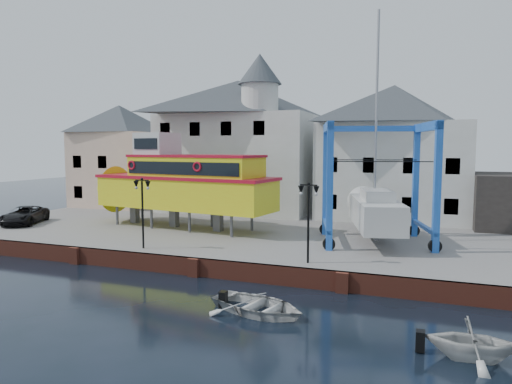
% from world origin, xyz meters
% --- Properties ---
extents(ground, '(140.00, 140.00, 0.00)m').
position_xyz_m(ground, '(0.00, 0.00, 0.00)').
color(ground, black).
rests_on(ground, ground).
extents(hardstanding, '(44.00, 22.00, 1.00)m').
position_xyz_m(hardstanding, '(0.00, 11.00, 0.50)').
color(hardstanding, slate).
rests_on(hardstanding, ground).
extents(quay_wall, '(44.00, 0.47, 1.00)m').
position_xyz_m(quay_wall, '(-0.00, 0.10, 0.50)').
color(quay_wall, brown).
rests_on(quay_wall, ground).
extents(building_pink, '(8.00, 7.00, 10.30)m').
position_xyz_m(building_pink, '(-18.00, 18.00, 6.15)').
color(building_pink, beige).
rests_on(building_pink, hardstanding).
extents(building_white_main, '(14.00, 8.30, 14.00)m').
position_xyz_m(building_white_main, '(-4.87, 18.39, 7.34)').
color(building_white_main, beige).
rests_on(building_white_main, hardstanding).
extents(building_white_right, '(12.00, 8.00, 11.20)m').
position_xyz_m(building_white_right, '(9.00, 19.00, 6.60)').
color(building_white_right, beige).
rests_on(building_white_right, hardstanding).
extents(lamp_post_left, '(1.12, 0.32, 4.20)m').
position_xyz_m(lamp_post_left, '(-4.00, 1.20, 4.17)').
color(lamp_post_left, black).
rests_on(lamp_post_left, hardstanding).
extents(lamp_post_right, '(1.12, 0.32, 4.20)m').
position_xyz_m(lamp_post_right, '(6.00, 1.20, 4.17)').
color(lamp_post_right, black).
rests_on(lamp_post_right, hardstanding).
extents(tour_boat, '(16.65, 6.23, 7.08)m').
position_xyz_m(tour_boat, '(-6.08, 8.40, 4.34)').
color(tour_boat, '#59595E').
rests_on(tour_boat, hardstanding).
extents(travel_lift, '(7.79, 9.82, 14.38)m').
position_xyz_m(travel_lift, '(8.52, 8.44, 3.40)').
color(travel_lift, '#1357B1').
rests_on(travel_lift, hardstanding).
extents(van, '(4.04, 5.42, 1.37)m').
position_xyz_m(van, '(-17.83, 5.49, 1.68)').
color(van, black).
rests_on(van, hardstanding).
extents(motorboat_b, '(4.90, 4.05, 0.88)m').
position_xyz_m(motorboat_b, '(5.12, -3.96, 0.00)').
color(motorboat_b, silver).
rests_on(motorboat_b, ground).
extents(motorboat_c, '(3.06, 2.69, 1.53)m').
position_xyz_m(motorboat_c, '(13.17, -5.55, 0.00)').
color(motorboat_c, silver).
rests_on(motorboat_c, ground).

